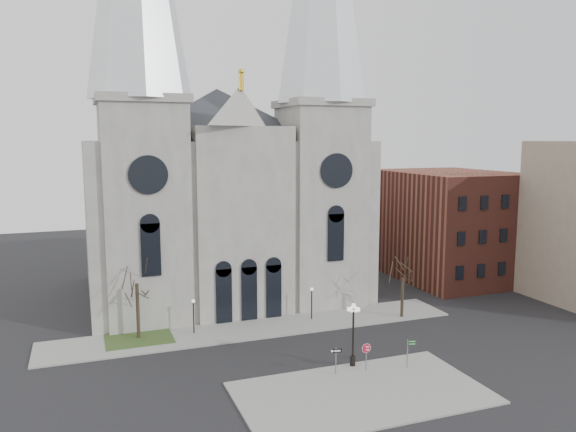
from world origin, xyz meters
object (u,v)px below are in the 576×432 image
object	(u,v)px
globe_lamp	(353,327)
one_way_sign	(336,356)
stop_sign	(366,351)
street_name_sign	(408,351)

from	to	relation	value
globe_lamp	one_way_sign	distance (m)	2.84
globe_lamp	one_way_sign	world-z (taller)	globe_lamp
stop_sign	street_name_sign	xyz separation A→B (m)	(3.42, -0.68, -0.24)
stop_sign	globe_lamp	size ratio (longest dim) A/B	0.43
stop_sign	globe_lamp	bearing A→B (deg)	138.56
street_name_sign	stop_sign	bearing A→B (deg)	-179.88
stop_sign	globe_lamp	xyz separation A→B (m)	(-0.57, 1.18, 1.66)
globe_lamp	street_name_sign	distance (m)	4.80
stop_sign	street_name_sign	world-z (taller)	street_name_sign
one_way_sign	street_name_sign	distance (m)	6.02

